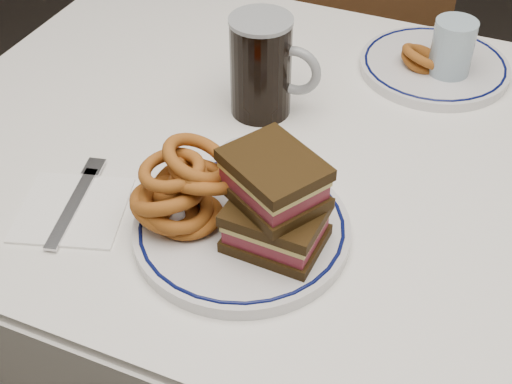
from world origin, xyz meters
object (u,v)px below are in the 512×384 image
at_px(far_plate, 434,66).
at_px(reuben_sandwich, 275,203).
at_px(chair_far, 347,42).
at_px(beer_mug, 263,66).
at_px(main_plate, 242,229).

bearing_deg(far_plate, reuben_sandwich, -100.74).
xyz_separation_m(chair_far, beer_mug, (0.06, -0.68, 0.33)).
bearing_deg(beer_mug, main_plate, -72.83).
height_order(chair_far, main_plate, chair_far).
relative_size(reuben_sandwich, far_plate, 0.58).
xyz_separation_m(chair_far, reuben_sandwich, (0.18, -0.95, 0.33)).
relative_size(main_plate, beer_mug, 1.75).
bearing_deg(chair_far, reuben_sandwich, -79.06).
height_order(beer_mug, far_plate, beer_mug).
height_order(main_plate, far_plate, main_plate).
xyz_separation_m(chair_far, far_plate, (0.28, -0.46, 0.26)).
bearing_deg(far_plate, beer_mug, -135.19).
xyz_separation_m(chair_far, main_plate, (0.14, -0.95, 0.26)).
xyz_separation_m(reuben_sandwich, beer_mug, (-0.13, 0.27, 0.00)).
xyz_separation_m(main_plate, reuben_sandwich, (0.05, -0.01, 0.07)).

